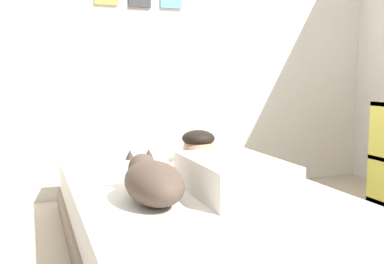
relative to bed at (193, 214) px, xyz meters
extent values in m
cube|color=silver|center=(-0.01, 1.22, 1.08)|extent=(4.16, 0.10, 2.50)
cube|color=#726051|center=(0.00, 0.00, -0.10)|extent=(1.35, 1.97, 0.15)
cube|color=silver|center=(0.00, 0.00, 0.08)|extent=(1.31, 1.91, 0.20)
ellipsoid|color=white|center=(0.25, 0.49, 0.23)|extent=(0.52, 0.32, 0.11)
cube|color=silver|center=(0.11, -0.28, 0.26)|extent=(0.42, 0.64, 0.18)
ellipsoid|color=tan|center=(0.11, 0.06, 0.28)|extent=(0.32, 0.20, 0.16)
sphere|color=tan|center=(0.11, 0.22, 0.32)|extent=(0.19, 0.19, 0.19)
ellipsoid|color=black|center=(0.11, 0.22, 0.39)|extent=(0.20, 0.20, 0.10)
cylinder|color=tan|center=(0.01, 0.20, 0.25)|extent=(0.23, 0.07, 0.14)
cylinder|color=tan|center=(0.21, 0.20, 0.25)|extent=(0.23, 0.07, 0.14)
ellipsoid|color=#4C3D33|center=(-0.31, -0.32, 0.27)|extent=(0.26, 0.48, 0.20)
sphere|color=#4C3D33|center=(-0.30, -0.06, 0.29)|extent=(0.15, 0.15, 0.15)
cone|color=#3D3028|center=(-0.36, -0.04, 0.36)|extent=(0.05, 0.05, 0.05)
cone|color=#3D3028|center=(-0.26, -0.04, 0.36)|extent=(0.05, 0.05, 0.05)
cylinder|color=#D84C47|center=(0.18, 0.35, 0.21)|extent=(0.09, 0.09, 0.07)
torus|color=#D84C47|center=(0.23, 0.35, 0.21)|extent=(0.05, 0.01, 0.05)
cube|color=black|center=(0.15, -0.22, 0.18)|extent=(0.07, 0.14, 0.01)
cube|color=#D8CC4C|center=(1.56, 0.26, 0.21)|extent=(0.03, 0.24, 0.75)
camera|label=1|loc=(-0.85, -2.30, 0.76)|focal=42.13mm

